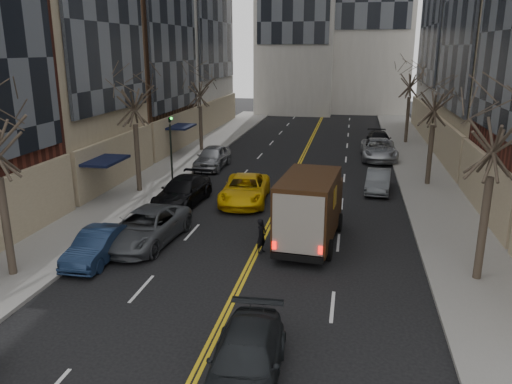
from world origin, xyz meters
TOP-DOWN VIEW (x-y plane):
  - sidewalk_left at (-9.00, 27.00)m, footprint 4.00×66.00m
  - sidewalk_right at (9.00, 27.00)m, footprint 4.00×66.00m
  - tree_lf_mid at (-8.80, 20.00)m, footprint 3.20×3.20m
  - tree_lf_far at (-8.80, 33.00)m, footprint 3.20×3.20m
  - tree_rt_near at (8.80, 11.00)m, footprint 3.20×3.20m
  - tree_rt_mid at (8.80, 25.00)m, footprint 3.20×3.20m
  - tree_rt_far at (8.80, 40.00)m, footprint 3.20×3.20m
  - traffic_signal at (-7.39, 22.00)m, footprint 0.29×0.26m
  - ups_truck at (2.19, 13.64)m, footprint 2.84×6.15m
  - observer_sedan at (1.42, 3.46)m, footprint 2.10×4.72m
  - taxi at (-2.02, 19.30)m, footprint 2.94×5.65m
  - pedestrian at (0.25, 12.18)m, footprint 0.54×0.65m
  - parked_lf_b at (-6.30, 10.07)m, footprint 1.47×4.06m
  - parked_lf_c at (-5.10, 12.28)m, footprint 2.99×5.69m
  - parked_lf_d at (-5.39, 18.25)m, footprint 2.49×5.36m
  - parked_lf_e at (-6.16, 27.14)m, footprint 2.00×4.86m
  - parked_rt_a at (5.60, 23.04)m, footprint 1.76×4.15m
  - parked_rt_b at (6.03, 32.58)m, footprint 2.82×5.88m
  - parked_rt_c at (6.30, 37.64)m, footprint 2.34×4.93m

SIDE VIEW (x-z plane):
  - sidewalk_left at x=-9.00m, z-range 0.00..0.15m
  - sidewalk_right at x=9.00m, z-range 0.00..0.15m
  - parked_lf_b at x=-6.30m, z-range 0.00..1.33m
  - parked_rt_a at x=5.60m, z-range 0.00..1.33m
  - observer_sedan at x=1.42m, z-range 0.00..1.34m
  - parked_rt_c at x=6.30m, z-range 0.00..1.39m
  - parked_lf_d at x=-5.39m, z-range 0.00..1.52m
  - taxi at x=-2.02m, z-range 0.00..1.52m
  - parked_lf_c at x=-5.10m, z-range 0.00..1.53m
  - pedestrian at x=0.25m, z-range 0.00..1.54m
  - parked_rt_b at x=6.03m, z-range 0.00..1.62m
  - parked_lf_e at x=-6.16m, z-range 0.00..1.65m
  - ups_truck at x=2.19m, z-range 0.01..3.29m
  - traffic_signal at x=-7.39m, z-range 0.47..5.17m
  - tree_lf_far at x=-8.80m, z-range 1.97..10.08m
  - tree_rt_mid at x=8.80m, z-range 2.01..10.33m
  - tree_rt_near at x=8.80m, z-range 2.10..10.81m
  - tree_lf_mid at x=-8.80m, z-range 2.14..11.05m
  - tree_rt_far at x=8.80m, z-range 2.19..11.29m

